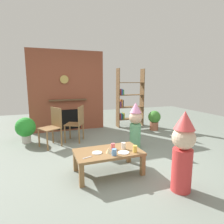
{
  "coord_description": "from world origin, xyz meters",
  "views": [
    {
      "loc": [
        -1.19,
        -3.23,
        1.53
      ],
      "look_at": [
        0.15,
        0.4,
        0.88
      ],
      "focal_mm": 30.24,
      "sensor_mm": 36.0,
      "label": 1
    }
  ],
  "objects_px": {
    "paper_cup_near_right": "(114,152)",
    "potted_plant_tall": "(154,119)",
    "child_with_cone_hat": "(183,150)",
    "child_in_pink": "(135,124)",
    "dining_chair_middle": "(78,121)",
    "coffee_table": "(108,154)",
    "dining_chair_left": "(53,124)",
    "bookshelf": "(128,101)",
    "paper_plate_rear": "(97,153)",
    "birthday_cake_slice": "(109,150)",
    "paper_plate_front": "(124,152)",
    "potted_plant_short": "(26,128)",
    "paper_cup_near_left": "(135,149)",
    "paper_cup_far_left": "(113,146)",
    "paper_cup_center": "(123,146)"
  },
  "relations": [
    {
      "from": "bookshelf",
      "to": "birthday_cake_slice",
      "type": "height_order",
      "value": "bookshelf"
    },
    {
      "from": "paper_cup_near_left",
      "to": "potted_plant_short",
      "type": "distance_m",
      "value": 2.96
    },
    {
      "from": "dining_chair_left",
      "to": "potted_plant_tall",
      "type": "xyz_separation_m",
      "value": [
        3.01,
        0.41,
        -0.17
      ]
    },
    {
      "from": "potted_plant_tall",
      "to": "potted_plant_short",
      "type": "distance_m",
      "value": 3.64
    },
    {
      "from": "bookshelf",
      "to": "potted_plant_short",
      "type": "xyz_separation_m",
      "value": [
        -3.08,
        -0.68,
        -0.49
      ]
    },
    {
      "from": "paper_plate_front",
      "to": "dining_chair_left",
      "type": "bearing_deg",
      "value": 117.6
    },
    {
      "from": "paper_plate_rear",
      "to": "potted_plant_short",
      "type": "distance_m",
      "value": 2.49
    },
    {
      "from": "paper_cup_near_right",
      "to": "dining_chair_middle",
      "type": "xyz_separation_m",
      "value": [
        -0.21,
        2.03,
        0.08
      ]
    },
    {
      "from": "child_in_pink",
      "to": "paper_cup_far_left",
      "type": "bearing_deg",
      "value": 1.53
    },
    {
      "from": "paper_plate_rear",
      "to": "child_with_cone_hat",
      "type": "relative_size",
      "value": 0.14
    },
    {
      "from": "coffee_table",
      "to": "dining_chair_left",
      "type": "height_order",
      "value": "dining_chair_left"
    },
    {
      "from": "coffee_table",
      "to": "birthday_cake_slice",
      "type": "distance_m",
      "value": 0.13
    },
    {
      "from": "paper_cup_center",
      "to": "child_in_pink",
      "type": "relative_size",
      "value": 0.1
    },
    {
      "from": "paper_cup_near_left",
      "to": "paper_plate_front",
      "type": "height_order",
      "value": "paper_cup_near_left"
    },
    {
      "from": "bookshelf",
      "to": "paper_plate_rear",
      "type": "height_order",
      "value": "bookshelf"
    },
    {
      "from": "child_in_pink",
      "to": "dining_chair_left",
      "type": "distance_m",
      "value": 1.9
    },
    {
      "from": "birthday_cake_slice",
      "to": "dining_chair_left",
      "type": "relative_size",
      "value": 0.11
    },
    {
      "from": "paper_cup_near_right",
      "to": "child_in_pink",
      "type": "relative_size",
      "value": 0.1
    },
    {
      "from": "paper_plate_rear",
      "to": "potted_plant_short",
      "type": "relative_size",
      "value": 0.25
    },
    {
      "from": "paper_cup_near_left",
      "to": "dining_chair_left",
      "type": "distance_m",
      "value": 2.22
    },
    {
      "from": "dining_chair_middle",
      "to": "child_in_pink",
      "type": "bearing_deg",
      "value": 168.83
    },
    {
      "from": "paper_cup_near_right",
      "to": "potted_plant_tall",
      "type": "distance_m",
      "value": 3.2
    },
    {
      "from": "coffee_table",
      "to": "dining_chair_middle",
      "type": "bearing_deg",
      "value": 95.56
    },
    {
      "from": "paper_cup_near_right",
      "to": "child_with_cone_hat",
      "type": "bearing_deg",
      "value": -39.65
    },
    {
      "from": "coffee_table",
      "to": "paper_cup_far_left",
      "type": "bearing_deg",
      "value": 26.92
    },
    {
      "from": "bookshelf",
      "to": "paper_cup_center",
      "type": "bearing_deg",
      "value": -116.39
    },
    {
      "from": "child_with_cone_hat",
      "to": "potted_plant_tall",
      "type": "bearing_deg",
      "value": -69.61
    },
    {
      "from": "birthday_cake_slice",
      "to": "child_with_cone_hat",
      "type": "xyz_separation_m",
      "value": [
        0.81,
        -0.75,
        0.17
      ]
    },
    {
      "from": "potted_plant_short",
      "to": "potted_plant_tall",
      "type": "bearing_deg",
      "value": -0.74
    },
    {
      "from": "paper_cup_near_right",
      "to": "potted_plant_tall",
      "type": "height_order",
      "value": "potted_plant_tall"
    },
    {
      "from": "paper_plate_front",
      "to": "dining_chair_middle",
      "type": "xyz_separation_m",
      "value": [
        -0.38,
        1.99,
        0.12
      ]
    },
    {
      "from": "bookshelf",
      "to": "paper_plate_rear",
      "type": "xyz_separation_m",
      "value": [
        -1.88,
        -2.86,
        -0.48
      ]
    },
    {
      "from": "paper_cup_far_left",
      "to": "potted_plant_short",
      "type": "height_order",
      "value": "potted_plant_short"
    },
    {
      "from": "bookshelf",
      "to": "dining_chair_left",
      "type": "bearing_deg",
      "value": -155.03
    },
    {
      "from": "paper_cup_far_left",
      "to": "potted_plant_short",
      "type": "xyz_separation_m",
      "value": [
        -1.5,
        2.1,
        -0.06
      ]
    },
    {
      "from": "paper_cup_near_left",
      "to": "potted_plant_short",
      "type": "height_order",
      "value": "potted_plant_short"
    },
    {
      "from": "paper_cup_near_right",
      "to": "child_with_cone_hat",
      "type": "distance_m",
      "value": 1.0
    },
    {
      "from": "bookshelf",
      "to": "child_with_cone_hat",
      "type": "height_order",
      "value": "bookshelf"
    },
    {
      "from": "paper_plate_rear",
      "to": "birthday_cake_slice",
      "type": "height_order",
      "value": "birthday_cake_slice"
    },
    {
      "from": "child_with_cone_hat",
      "to": "child_in_pink",
      "type": "height_order",
      "value": "child_with_cone_hat"
    },
    {
      "from": "potted_plant_tall",
      "to": "bookshelf",
      "type": "bearing_deg",
      "value": 127.32
    },
    {
      "from": "bookshelf",
      "to": "coffee_table",
      "type": "bearing_deg",
      "value": -120.64
    },
    {
      "from": "paper_cup_far_left",
      "to": "potted_plant_short",
      "type": "relative_size",
      "value": 0.16
    },
    {
      "from": "bookshelf",
      "to": "coffee_table",
      "type": "height_order",
      "value": "bookshelf"
    },
    {
      "from": "dining_chair_left",
      "to": "potted_plant_short",
      "type": "xyz_separation_m",
      "value": [
        -0.63,
        0.46,
        -0.14
      ]
    },
    {
      "from": "bookshelf",
      "to": "child_with_cone_hat",
      "type": "xyz_separation_m",
      "value": [
        -0.89,
        -3.67,
        -0.27
      ]
    },
    {
      "from": "child_in_pink",
      "to": "dining_chair_middle",
      "type": "height_order",
      "value": "child_in_pink"
    },
    {
      "from": "child_with_cone_hat",
      "to": "potted_plant_short",
      "type": "relative_size",
      "value": 1.79
    },
    {
      "from": "paper_plate_front",
      "to": "paper_plate_rear",
      "type": "bearing_deg",
      "value": 160.94
    },
    {
      "from": "paper_cup_near_left",
      "to": "paper_plate_rear",
      "type": "distance_m",
      "value": 0.61
    }
  ]
}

